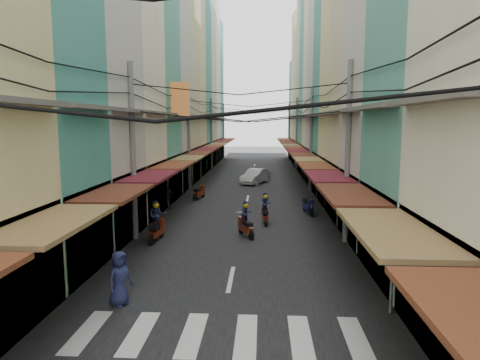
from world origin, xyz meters
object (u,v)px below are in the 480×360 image
(market_umbrella, at_px, (457,274))
(traffic_sign, at_px, (392,250))
(bicycle, at_px, (438,274))
(white_car, at_px, (255,184))

(market_umbrella, height_order, traffic_sign, traffic_sign)
(market_umbrella, bearing_deg, bicycle, 71.51)
(white_car, distance_m, traffic_sign, 26.54)
(white_car, bearing_deg, traffic_sign, -57.77)
(bicycle, relative_size, traffic_sign, 0.61)
(bicycle, distance_m, traffic_sign, 4.73)
(white_car, relative_size, traffic_sign, 1.77)
(white_car, distance_m, bicycle, 23.82)
(white_car, xyz_separation_m, traffic_sign, (4.38, -26.11, 1.90))
(white_car, relative_size, market_umbrella, 2.13)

